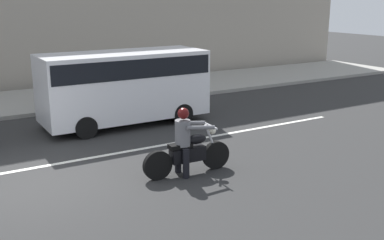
# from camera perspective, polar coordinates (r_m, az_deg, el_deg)

# --- Properties ---
(ground_plane) EXTENTS (80.00, 80.00, 0.00)m
(ground_plane) POSITION_cam_1_polar(r_m,az_deg,el_deg) (10.51, -19.00, -7.34)
(ground_plane) COLOR #2C2C2C
(lane_marking_stripe) EXTENTS (18.00, 0.14, 0.01)m
(lane_marking_stripe) POSITION_cam_1_polar(r_m,az_deg,el_deg) (11.43, -17.31, -5.37)
(lane_marking_stripe) COLOR silver
(lane_marking_stripe) RESTS_ON ground_plane
(motorcycle_with_rider_gray) EXTENTS (2.12, 0.70, 1.54)m
(motorcycle_with_rider_gray) POSITION_cam_1_polar(r_m,az_deg,el_deg) (10.20, -0.62, -3.38)
(motorcycle_with_rider_gray) COLOR black
(motorcycle_with_rider_gray) RESTS_ON ground_plane
(parked_van_white) EXTENTS (5.03, 1.96, 2.25)m
(parked_van_white) POSITION_cam_1_polar(r_m,az_deg,el_deg) (14.32, -8.38, 4.58)
(parked_van_white) COLOR silver
(parked_van_white) RESTS_ON ground_plane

